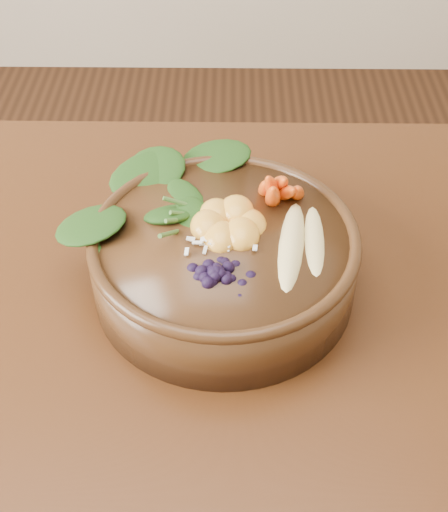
# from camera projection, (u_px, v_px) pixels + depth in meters

# --- Properties ---
(dining_table) EXTENTS (1.60, 0.90, 0.75)m
(dining_table) POSITION_uv_depth(u_px,v_px,m) (30.00, 412.00, 0.80)
(dining_table) COLOR #331C0C
(dining_table) RESTS_ON ground
(stoneware_bowl) EXTENTS (0.33, 0.33, 0.08)m
(stoneware_bowl) POSITION_uv_depth(u_px,v_px,m) (224.00, 263.00, 0.78)
(stoneware_bowl) COLOR #402510
(stoneware_bowl) RESTS_ON dining_table
(kale_heap) EXTENTS (0.21, 0.20, 0.04)m
(kale_heap) POSITION_uv_depth(u_px,v_px,m) (193.00, 181.00, 0.79)
(kale_heap) COLOR #224716
(kale_heap) RESTS_ON stoneware_bowl
(carrot_cluster) EXTENTS (0.07, 0.07, 0.08)m
(carrot_cluster) POSITION_uv_depth(u_px,v_px,m) (283.00, 167.00, 0.78)
(carrot_cluster) COLOR #EE531A
(carrot_cluster) RESTS_ON stoneware_bowl
(banana_halves) EXTENTS (0.07, 0.16, 0.03)m
(banana_halves) POSITION_uv_depth(u_px,v_px,m) (304.00, 233.00, 0.74)
(banana_halves) COLOR #E0CC84
(banana_halves) RESTS_ON stoneware_bowl
(mandarin_cluster) EXTENTS (0.10, 0.10, 0.03)m
(mandarin_cluster) POSITION_uv_depth(u_px,v_px,m) (229.00, 214.00, 0.76)
(mandarin_cluster) COLOR gold
(mandarin_cluster) RESTS_ON stoneware_bowl
(blueberry_pile) EXTENTS (0.15, 0.12, 0.04)m
(blueberry_pile) POSITION_uv_depth(u_px,v_px,m) (217.00, 261.00, 0.70)
(blueberry_pile) COLOR black
(blueberry_pile) RESTS_ON stoneware_bowl
(coconut_flakes) EXTENTS (0.10, 0.08, 0.01)m
(coconut_flakes) POSITION_uv_depth(u_px,v_px,m) (223.00, 246.00, 0.74)
(coconut_flakes) COLOR white
(coconut_flakes) RESTS_ON stoneware_bowl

